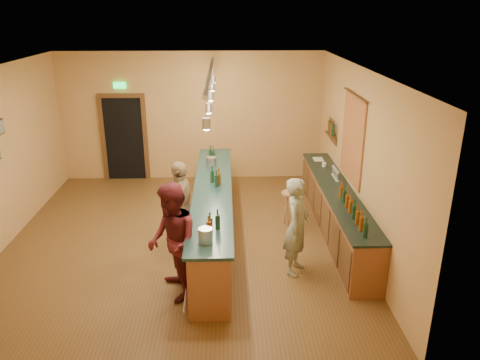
{
  "coord_description": "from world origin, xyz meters",
  "views": [
    {
      "loc": [
        0.85,
        -8.01,
        4.18
      ],
      "look_at": [
        1.11,
        0.2,
        1.13
      ],
      "focal_mm": 35.0,
      "sensor_mm": 36.0,
      "label": 1
    }
  ],
  "objects_px": {
    "bar_stool": "(290,199)",
    "tasting_bar": "(213,210)",
    "back_counter": "(336,211)",
    "customer_b": "(181,207)",
    "customer_a": "(172,242)",
    "bartender": "(297,226)"
  },
  "relations": [
    {
      "from": "customer_a",
      "to": "back_counter",
      "type": "bearing_deg",
      "value": 107.71
    },
    {
      "from": "tasting_bar",
      "to": "customer_a",
      "type": "distance_m",
      "value": 1.92
    },
    {
      "from": "back_counter",
      "to": "bar_stool",
      "type": "relative_size",
      "value": 6.16
    },
    {
      "from": "back_counter",
      "to": "bartender",
      "type": "relative_size",
      "value": 2.74
    },
    {
      "from": "tasting_bar",
      "to": "customer_b",
      "type": "xyz_separation_m",
      "value": [
        -0.55,
        -0.37,
        0.24
      ]
    },
    {
      "from": "tasting_bar",
      "to": "bar_stool",
      "type": "height_order",
      "value": "tasting_bar"
    },
    {
      "from": "back_counter",
      "to": "customer_b",
      "type": "relative_size",
      "value": 2.68
    },
    {
      "from": "customer_b",
      "to": "bar_stool",
      "type": "xyz_separation_m",
      "value": [
        2.07,
        0.9,
        -0.26
      ]
    },
    {
      "from": "back_counter",
      "to": "bar_stool",
      "type": "distance_m",
      "value": 0.93
    },
    {
      "from": "bartender",
      "to": "customer_b",
      "type": "xyz_separation_m",
      "value": [
        -1.94,
        0.81,
        0.02
      ]
    },
    {
      "from": "bartender",
      "to": "customer_b",
      "type": "distance_m",
      "value": 2.11
    },
    {
      "from": "customer_b",
      "to": "bar_stool",
      "type": "bearing_deg",
      "value": 122.66
    },
    {
      "from": "bar_stool",
      "to": "back_counter",
      "type": "bearing_deg",
      "value": -22.69
    },
    {
      "from": "back_counter",
      "to": "bartender",
      "type": "bearing_deg",
      "value": -125.66
    },
    {
      "from": "back_counter",
      "to": "customer_b",
      "type": "xyz_separation_m",
      "value": [
        -2.92,
        -0.55,
        0.36
      ]
    },
    {
      "from": "customer_b",
      "to": "bar_stool",
      "type": "distance_m",
      "value": 2.27
    },
    {
      "from": "back_counter",
      "to": "customer_a",
      "type": "height_order",
      "value": "customer_a"
    },
    {
      "from": "customer_a",
      "to": "customer_b",
      "type": "bearing_deg",
      "value": 163.2
    },
    {
      "from": "bartender",
      "to": "customer_a",
      "type": "bearing_deg",
      "value": 130.38
    },
    {
      "from": "customer_a",
      "to": "customer_b",
      "type": "relative_size",
      "value": 1.07
    },
    {
      "from": "bartender",
      "to": "back_counter",
      "type": "bearing_deg",
      "value": -13.47
    },
    {
      "from": "bar_stool",
      "to": "tasting_bar",
      "type": "bearing_deg",
      "value": -160.59
    }
  ]
}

